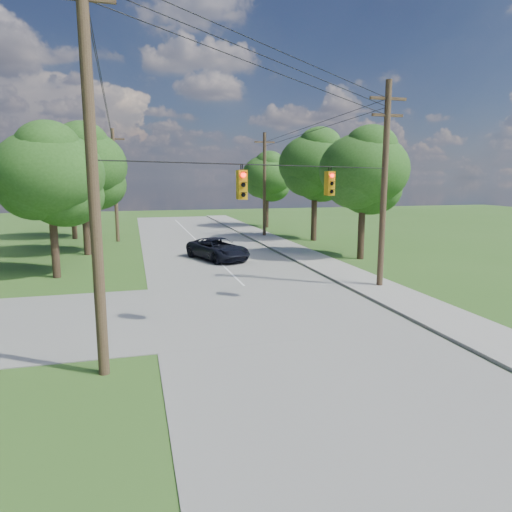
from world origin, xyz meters
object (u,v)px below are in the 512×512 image
object	(u,v)px
pole_ne	(384,183)
pole_north_w	(115,185)
car_main_north	(218,249)
pole_north_e	(264,184)
pole_sw	(92,159)

from	to	relation	value
pole_ne	pole_north_w	world-z (taller)	pole_ne
pole_ne	car_main_north	xyz separation A→B (m)	(-6.79, 10.29, -4.68)
pole_ne	pole_north_e	size ratio (longest dim) A/B	1.05
pole_sw	pole_north_e	distance (m)	32.55
pole_sw	pole_north_e	size ratio (longest dim) A/B	1.20
pole_sw	car_main_north	size ratio (longest dim) A/B	2.20
pole_ne	car_main_north	distance (m)	13.19
pole_sw	pole_north_e	xyz separation A→B (m)	(13.50, 29.60, -1.10)
pole_sw	pole_ne	xyz separation A→B (m)	(13.50, 7.60, -0.76)
car_main_north	pole_ne	bearing A→B (deg)	-78.21
car_main_north	pole_north_w	bearing A→B (deg)	99.61
pole_ne	pole_north_e	bearing A→B (deg)	90.00
pole_sw	pole_north_e	world-z (taller)	pole_sw
pole_ne	pole_sw	bearing A→B (deg)	-150.62
pole_sw	pole_north_w	distance (m)	29.62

